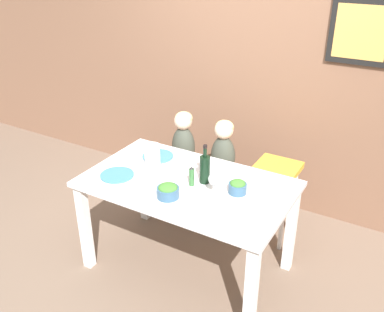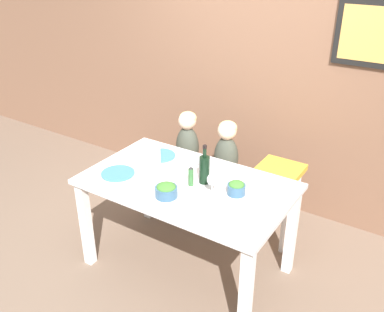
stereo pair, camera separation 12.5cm
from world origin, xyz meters
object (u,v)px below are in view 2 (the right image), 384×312
at_px(chair_far_left, 188,172).
at_px(person_child_center, 226,149).
at_px(wine_bottle, 204,169).
at_px(wine_glass_near, 212,180).
at_px(dinner_plate_front_left, 118,173).
at_px(dinner_plate_back_left, 160,155).
at_px(salad_bowl_large, 166,190).
at_px(person_child_left, 187,138).
at_px(chair_far_center, 225,183).
at_px(paper_towel_roll, 153,160).
at_px(salad_bowl_small, 236,188).
at_px(chair_right_highchair, 278,183).

relative_size(chair_far_left, person_child_center, 0.89).
xyz_separation_m(wine_bottle, wine_glass_near, (0.13, -0.11, 0.00)).
xyz_separation_m(dinner_plate_front_left, dinner_plate_back_left, (0.09, 0.41, 0.00)).
bearing_deg(person_child_center, salad_bowl_large, -86.96).
relative_size(chair_far_left, person_child_left, 0.89).
bearing_deg(wine_bottle, salad_bowl_large, -111.51).
relative_size(chair_far_center, wine_bottle, 1.59).
bearing_deg(paper_towel_roll, wine_glass_near, -0.37).
xyz_separation_m(wine_bottle, salad_bowl_large, (-0.12, -0.30, -0.06)).
height_order(paper_towel_roll, salad_bowl_large, paper_towel_roll).
distance_m(chair_far_left, salad_bowl_large, 1.13).
relative_size(wine_bottle, dinner_plate_back_left, 1.18).
distance_m(salad_bowl_large, salad_bowl_small, 0.48).
bearing_deg(chair_right_highchair, dinner_plate_back_left, -150.10).
distance_m(wine_glass_near, salad_bowl_large, 0.32).
xyz_separation_m(chair_far_center, wine_bottle, (0.17, -0.64, 0.49)).
bearing_deg(chair_far_left, person_child_center, 0.17).
bearing_deg(dinner_plate_back_left, chair_far_center, 54.08).
relative_size(chair_far_left, wine_bottle, 1.59).
bearing_deg(person_child_center, paper_towel_roll, -105.26).
distance_m(chair_right_highchair, dinner_plate_back_left, 0.99).
bearing_deg(person_child_center, chair_right_highchair, -0.14).
distance_m(wine_glass_near, dinner_plate_front_left, 0.75).
relative_size(person_child_center, salad_bowl_small, 4.11).
bearing_deg(paper_towel_roll, dinner_plate_back_left, 117.65).
xyz_separation_m(chair_far_left, dinner_plate_back_left, (0.05, -0.48, 0.38)).
bearing_deg(wine_bottle, salad_bowl_small, -3.41).
distance_m(person_child_center, salad_bowl_large, 0.95).
bearing_deg(chair_right_highchair, wine_bottle, -116.36).
height_order(chair_right_highchair, dinner_plate_back_left, dinner_plate_back_left).
height_order(chair_right_highchair, salad_bowl_small, salad_bowl_small).
bearing_deg(wine_bottle, person_child_center, 104.66).
relative_size(chair_far_center, dinner_plate_back_left, 1.87).
bearing_deg(chair_far_center, chair_far_left, 180.00).
xyz_separation_m(chair_right_highchair, wine_bottle, (-0.32, -0.64, 0.34)).
relative_size(wine_bottle, salad_bowl_small, 2.31).
xyz_separation_m(wine_glass_near, salad_bowl_large, (-0.25, -0.19, -0.06)).
distance_m(chair_far_center, dinner_plate_back_left, 0.71).
relative_size(person_child_center, wine_bottle, 1.78).
height_order(person_child_center, wine_glass_near, person_child_center).
height_order(person_child_center, wine_bottle, wine_bottle).
distance_m(salad_bowl_large, dinner_plate_back_left, 0.61).
height_order(chair_far_center, wine_bottle, wine_bottle).
distance_m(chair_far_center, person_child_left, 0.52).
relative_size(chair_far_center, dinner_plate_front_left, 1.87).
xyz_separation_m(chair_far_left, chair_right_highchair, (0.88, 0.00, 0.15)).
xyz_separation_m(wine_bottle, paper_towel_roll, (-0.37, -0.11, 0.01)).
height_order(paper_towel_roll, dinner_plate_back_left, paper_towel_roll).
relative_size(chair_right_highchair, dinner_plate_back_left, 2.78).
height_order(wine_glass_near, salad_bowl_small, wine_glass_near).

